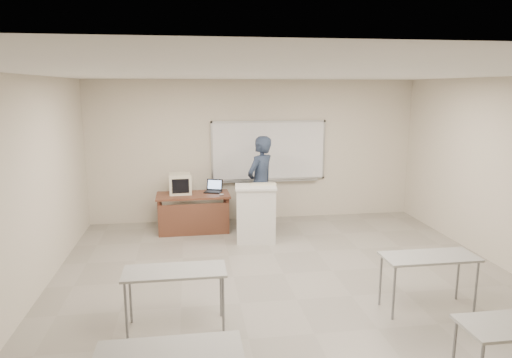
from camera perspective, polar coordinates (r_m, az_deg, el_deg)
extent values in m
cube|color=gray|center=(6.44, 5.12, -14.82)|extent=(7.00, 8.00, 0.01)
cube|color=white|center=(9.82, 1.61, 3.57)|extent=(2.40, 0.03, 1.20)
cube|color=#B7BABC|center=(9.75, 1.63, 7.18)|extent=(2.48, 0.04, 0.04)
cube|color=#B7BABC|center=(9.92, 1.59, 0.01)|extent=(2.48, 0.04, 0.04)
cube|color=#B7BABC|center=(9.68, -5.53, 3.41)|extent=(0.04, 0.04, 1.28)
cube|color=#B7BABC|center=(10.10, 8.46, 3.66)|extent=(0.04, 0.04, 1.28)
cube|color=#B7BABC|center=(9.88, 1.63, -0.26)|extent=(2.16, 0.07, 0.02)
cube|color=gray|center=(5.54, -10.12, -11.29)|extent=(1.20, 0.50, 0.03)
cylinder|color=slate|center=(5.55, -15.94, -15.63)|extent=(0.03, 0.03, 0.70)
cylinder|color=slate|center=(5.51, -4.11, -15.41)|extent=(0.03, 0.03, 0.70)
cylinder|color=slate|center=(5.91, -15.44, -13.88)|extent=(0.03, 0.03, 0.70)
cylinder|color=slate|center=(5.87, -4.42, -13.66)|extent=(0.03, 0.03, 0.70)
cube|color=gray|center=(6.29, 20.87, -9.08)|extent=(1.20, 0.50, 0.03)
cylinder|color=slate|center=(6.02, 16.86, -13.50)|extent=(0.03, 0.03, 0.70)
cylinder|color=slate|center=(6.54, 25.82, -12.12)|extent=(0.03, 0.03, 0.70)
cylinder|color=slate|center=(6.35, 15.30, -12.06)|extent=(0.03, 0.03, 0.70)
cylinder|color=slate|center=(6.85, 23.93, -10.90)|extent=(0.03, 0.03, 0.70)
cube|color=gray|center=(4.02, -10.83, -20.61)|extent=(1.20, 0.50, 0.03)
cylinder|color=slate|center=(5.01, 23.49, -19.31)|extent=(0.03, 0.03, 0.70)
cube|color=brown|center=(9.16, -7.88, -2.02)|extent=(1.44, 0.72, 0.04)
cube|color=brown|center=(8.93, -7.78, -5.10)|extent=(1.37, 0.03, 0.63)
cylinder|color=#4D2519|center=(8.98, -12.02, -4.90)|extent=(0.06, 0.06, 0.71)
cylinder|color=#4D2519|center=(8.99, -3.56, -4.65)|extent=(0.06, 0.06, 0.71)
cylinder|color=#4D2519|center=(9.56, -11.81, -3.90)|extent=(0.06, 0.06, 0.71)
cylinder|color=#4D2519|center=(9.56, -3.87, -3.67)|extent=(0.06, 0.06, 0.71)
cube|color=silver|center=(8.52, -0.04, -4.47)|extent=(0.71, 0.51, 1.01)
cube|color=silver|center=(8.39, -0.04, -1.01)|extent=(0.75, 0.55, 0.04)
cube|color=beige|center=(9.26, -9.47, -0.55)|extent=(0.41, 0.43, 0.39)
cube|color=beige|center=(9.03, -9.49, -0.85)|extent=(0.43, 0.04, 0.41)
cube|color=black|center=(9.00, -9.50, -0.88)|extent=(0.33, 0.01, 0.28)
cube|color=black|center=(9.26, -5.41, -1.62)|extent=(0.33, 0.24, 0.02)
cube|color=black|center=(9.24, -5.41, -1.55)|extent=(0.27, 0.14, 0.01)
cube|color=black|center=(9.38, -5.47, -0.70)|extent=(0.33, 0.07, 0.22)
cube|color=#98B7E7|center=(9.37, -5.47, -0.69)|extent=(0.28, 0.05, 0.17)
ellipsoid|color=#929398|center=(8.97, -4.35, -1.96)|extent=(0.12, 0.10, 0.04)
cube|color=beige|center=(8.48, 0.88, -0.64)|extent=(0.49, 0.18, 0.03)
imported|color=black|center=(9.09, 0.56, -0.57)|extent=(0.82, 0.81, 1.90)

